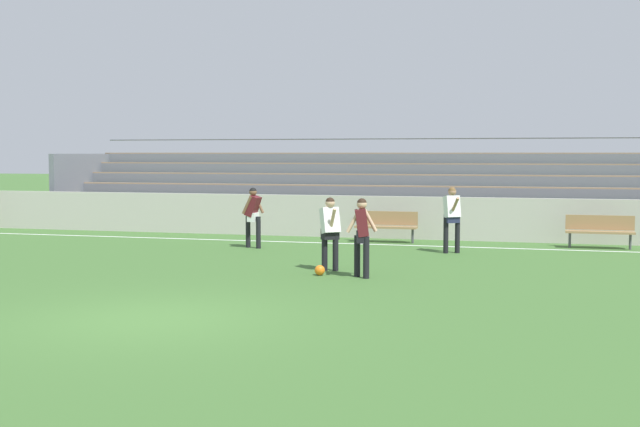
# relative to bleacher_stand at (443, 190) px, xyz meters

# --- Properties ---
(ground_plane) EXTENTS (160.00, 160.00, 0.00)m
(ground_plane) POSITION_rel_bleacher_stand_xyz_m (-2.57, -15.97, -1.38)
(ground_plane) COLOR #3D662D
(field_line_sideline) EXTENTS (44.00, 0.12, 0.01)m
(field_line_sideline) POSITION_rel_bleacher_stand_xyz_m (-2.57, -4.49, -1.37)
(field_line_sideline) COLOR white
(field_line_sideline) RESTS_ON ground
(sideline_wall) EXTENTS (48.00, 0.16, 1.29)m
(sideline_wall) POSITION_rel_bleacher_stand_xyz_m (-2.57, -2.74, -0.73)
(sideline_wall) COLOR #BCB7AD
(sideline_wall) RESTS_ON ground
(bleacher_stand) EXTENTS (26.91, 4.34, 3.15)m
(bleacher_stand) POSITION_rel_bleacher_stand_xyz_m (0.00, 0.00, 0.00)
(bleacher_stand) COLOR #897051
(bleacher_stand) RESTS_ON ground
(bench_centre_sideline) EXTENTS (1.80, 0.40, 0.90)m
(bench_centre_sideline) POSITION_rel_bleacher_stand_xyz_m (4.75, -3.84, -0.83)
(bench_centre_sideline) COLOR #99754C
(bench_centre_sideline) RESTS_ON ground
(bench_near_bin) EXTENTS (1.80, 0.40, 0.90)m
(bench_near_bin) POSITION_rel_bleacher_stand_xyz_m (-1.14, -3.84, -0.83)
(bench_near_bin) COLOR #99754C
(bench_near_bin) RESTS_ON ground
(player_white_overlapping) EXTENTS (0.51, 0.61, 1.62)m
(player_white_overlapping) POSITION_rel_bleacher_stand_xyz_m (-1.22, -9.98, -0.42)
(player_white_overlapping) COLOR black
(player_white_overlapping) RESTS_ON ground
(player_dark_dropping_back) EXTENTS (0.61, 0.45, 1.66)m
(player_dark_dropping_back) POSITION_rel_bleacher_stand_xyz_m (-0.33, -10.78, -0.39)
(player_dark_dropping_back) COLOR black
(player_dark_dropping_back) RESTS_ON ground
(player_white_wide_left) EXTENTS (0.49, 0.73, 1.72)m
(player_white_wide_left) POSITION_rel_bleacher_stand_xyz_m (0.99, -5.98, -0.35)
(player_white_wide_left) COLOR black
(player_white_wide_left) RESTS_ON ground
(player_dark_trailing_run) EXTENTS (0.52, 0.47, 1.65)m
(player_dark_trailing_run) POSITION_rel_bleacher_stand_xyz_m (-4.38, -6.23, -0.39)
(player_dark_trailing_run) COLOR black
(player_dark_trailing_run) RESTS_ON ground
(soccer_ball) EXTENTS (0.22, 0.22, 0.22)m
(soccer_ball) POSITION_rel_bleacher_stand_xyz_m (-1.25, -10.72, -1.27)
(soccer_ball) COLOR orange
(soccer_ball) RESTS_ON ground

